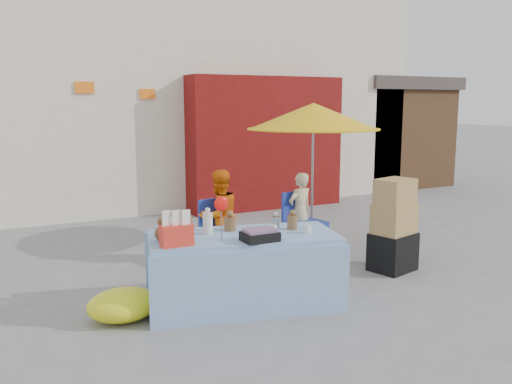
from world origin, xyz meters
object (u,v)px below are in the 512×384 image
vendor_beige (300,212)px  umbrella (313,117)px  chair_left (223,245)px  box_stack (394,229)px  market_table (243,269)px  vendor_orange (219,216)px  chair_right (304,235)px

vendor_beige → umbrella: umbrella is taller
chair_left → box_stack: (1.78, -1.22, 0.28)m
umbrella → market_table: bearing=-139.0°
chair_left → vendor_orange: 0.39m
vendor_beige → box_stack: bearing=99.2°
vendor_beige → chair_left: bearing=-6.0°
vendor_orange → umbrella: bearing=173.4°
chair_left → vendor_orange: size_ratio=0.69×
chair_right → market_table: bearing=-151.6°
umbrella → vendor_beige: bearing=-153.4°
market_table → box_stack: market_table is taller
chair_left → chair_right: bearing=-12.1°
box_stack → market_table: bearing=-174.9°
chair_left → chair_right: (1.25, 0.00, 0.00)m
vendor_orange → box_stack: 2.24m
umbrella → box_stack: 2.04m
market_table → chair_right: size_ratio=2.51×
vendor_orange → box_stack: size_ratio=1.05×
vendor_beige → box_stack: box_stack is taller
market_table → vendor_orange: vendor_orange is taller
box_stack → chair_right: bearing=113.6°
vendor_orange → vendor_beige: (1.25, 0.00, -0.06)m
umbrella → chair_right: bearing=-136.8°
box_stack → vendor_beige: bearing=111.4°
chair_right → vendor_orange: bearing=161.7°
vendor_orange → umbrella: 2.01m
market_table → vendor_orange: 1.62m
chair_left → vendor_beige: 1.30m
market_table → vendor_beige: (1.66, 1.55, 0.17)m
chair_right → vendor_orange: (-1.25, 0.13, 0.36)m
chair_left → chair_right: 1.25m
chair_left → vendor_beige: size_ratio=0.76×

